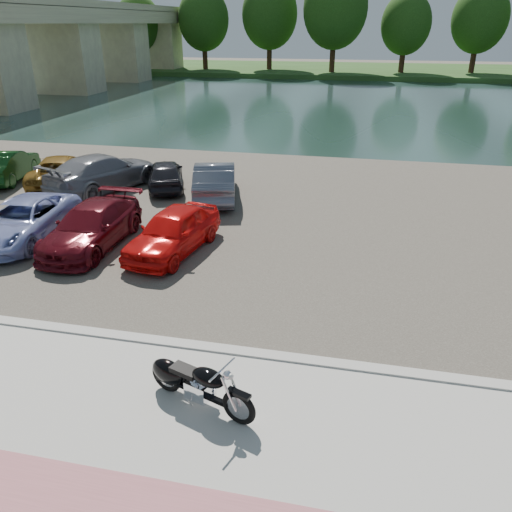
{
  "coord_description": "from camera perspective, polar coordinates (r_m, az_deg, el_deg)",
  "views": [
    {
      "loc": [
        2.04,
        -6.6,
        6.54
      ],
      "look_at": [
        -0.4,
        4.75,
        1.1
      ],
      "focal_mm": 35.0,
      "sensor_mm": 36.0,
      "label": 1
    }
  ],
  "objects": [
    {
      "name": "parking_lot",
      "position": [
        18.88,
        5.22,
        4.78
      ],
      "size": [
        60.0,
        18.0,
        0.04
      ],
      "primitive_type": "cube",
      "color": "#444037",
      "rests_on": "ground"
    },
    {
      "name": "kerb",
      "position": [
        10.95,
        -0.98,
        -11.1
      ],
      "size": [
        60.0,
        0.3,
        0.14
      ],
      "primitive_type": "cube",
      "color": "#B6B4AB",
      "rests_on": "ground"
    },
    {
      "name": "car_7",
      "position": [
        22.4,
        -17.07,
        9.16
      ],
      "size": [
        3.84,
        5.68,
        1.53
      ],
      "primitive_type": "imported",
      "rotation": [
        0.0,
        0.0,
        2.79
      ],
      "color": "gray",
      "rests_on": "parking_lot"
    },
    {
      "name": "motorcycle",
      "position": [
        9.52,
        -7.37,
        -14.03
      ],
      "size": [
        2.25,
        1.06,
        1.05
      ],
      "rotation": [
        0.0,
        0.0,
        -0.34
      ],
      "color": "black",
      "rests_on": "promenade"
    },
    {
      "name": "ground",
      "position": [
        9.51,
        -3.85,
        -18.4
      ],
      "size": [
        200.0,
        200.0,
        0.0
      ],
      "primitive_type": "plane",
      "color": "#595447",
      "rests_on": "ground"
    },
    {
      "name": "car_9",
      "position": [
        20.41,
        -4.68,
        8.63
      ],
      "size": [
        2.66,
        4.77,
        1.49
      ],
      "primitive_type": "imported",
      "rotation": [
        0.0,
        0.0,
        3.39
      ],
      "color": "slate",
      "rests_on": "parking_lot"
    },
    {
      "name": "car_6",
      "position": [
        23.89,
        -21.35,
        9.18
      ],
      "size": [
        3.44,
        5.03,
        1.28
      ],
      "primitive_type": "imported",
      "rotation": [
        0.0,
        0.0,
        3.46
      ],
      "color": "olive",
      "rests_on": "parking_lot"
    },
    {
      "name": "car_3",
      "position": [
        16.65,
        -18.26,
        3.25
      ],
      "size": [
        1.87,
        4.56,
        1.32
      ],
      "primitive_type": "imported",
      "rotation": [
        0.0,
        0.0,
        -0.0
      ],
      "color": "#560C15",
      "rests_on": "parking_lot"
    },
    {
      "name": "promenade",
      "position": [
        8.81,
        -5.76,
        -22.49
      ],
      "size": [
        60.0,
        6.0,
        0.1
      ],
      "primitive_type": "cube",
      "color": "#B6B4AB",
      "rests_on": "ground"
    },
    {
      "name": "bridge",
      "position": [
        56.32,
        -21.8,
        22.44
      ],
      "size": [
        7.0,
        56.0,
        8.55
      ],
      "color": "tan",
      "rests_on": "ground"
    },
    {
      "name": "car_8",
      "position": [
        21.99,
        -10.28,
        9.19
      ],
      "size": [
        2.71,
        3.93,
        1.24
      ],
      "primitive_type": "imported",
      "rotation": [
        0.0,
        0.0,
        3.52
      ],
      "color": "black",
      "rests_on": "parking_lot"
    },
    {
      "name": "car_2",
      "position": [
        18.02,
        -25.12,
        3.7
      ],
      "size": [
        2.48,
        4.8,
        1.3
      ],
      "primitive_type": "imported",
      "rotation": [
        0.0,
        0.0,
        0.07
      ],
      "color": "#95A1DA",
      "rests_on": "parking_lot"
    },
    {
      "name": "car_5",
      "position": [
        25.42,
        -26.58,
        9.25
      ],
      "size": [
        2.41,
        4.38,
        1.37
      ],
      "primitive_type": "imported",
      "rotation": [
        0.0,
        0.0,
        3.38
      ],
      "color": "#0F3912",
      "rests_on": "parking_lot"
    },
    {
      "name": "far_bank",
      "position": [
        78.88,
        11.35,
        20.1
      ],
      "size": [
        120.0,
        24.0,
        0.6
      ],
      "primitive_type": "cube",
      "color": "#204318",
      "rests_on": "ground"
    },
    {
      "name": "river",
      "position": [
        47.1,
        9.99,
        16.75
      ],
      "size": [
        120.0,
        40.0,
        0.0
      ],
      "primitive_type": "cube",
      "color": "#1A302B",
      "rests_on": "ground"
    },
    {
      "name": "far_trees",
      "position": [
        72.44,
        15.49,
        25.04
      ],
      "size": [
        70.25,
        10.68,
        12.52
      ],
      "color": "#361F13",
      "rests_on": "far_bank"
    },
    {
      "name": "car_4",
      "position": [
        15.58,
        -9.46,
        2.83
      ],
      "size": [
        2.27,
        4.24,
        1.37
      ],
      "primitive_type": "imported",
      "rotation": [
        0.0,
        0.0,
        -0.17
      ],
      "color": "red",
      "rests_on": "parking_lot"
    }
  ]
}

